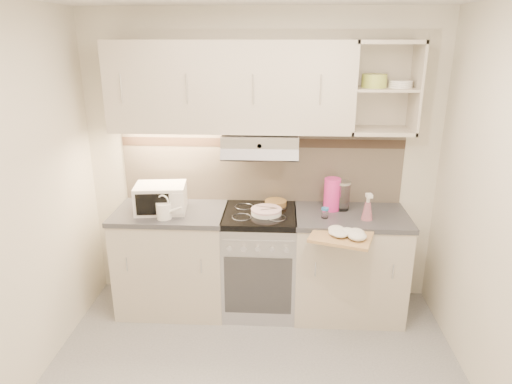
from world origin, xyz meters
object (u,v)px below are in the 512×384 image
Objects in this scene: glass_jar at (342,195)px; spray_bottle at (367,209)px; plate_stack at (266,211)px; microwave at (161,198)px; pink_pitcher at (332,194)px; cutting_board at (342,235)px; watering_can at (165,210)px; electric_range at (260,261)px.

glass_jar reaches higher than spray_bottle.
plate_stack is 0.65m from glass_jar.
pink_pitcher reaches higher than microwave.
cutting_board is at bearing -137.77° from spray_bottle.
pink_pitcher is (1.34, 0.27, 0.06)m from watering_can.
spray_bottle is at bearing -5.02° from plate_stack.
plate_stack is at bearing 172.43° from pink_pitcher.
pink_pitcher is at bearing 112.34° from cutting_board.
electric_range is 2.06× the size of microwave.
pink_pitcher is at bearing 31.10° from watering_can.
glass_jar is at bearing 12.80° from plate_stack.
pink_pitcher is at bearing 13.40° from plate_stack.
electric_range is 0.48m from plate_stack.
spray_bottle is at bearing 22.26° from watering_can.
cutting_board is (-0.05, -0.47, -0.15)m from glass_jar.
glass_jar is (1.50, 0.12, 0.01)m from microwave.
glass_jar is at bearing -11.98° from pink_pitcher.
spray_bottle is (1.67, -0.09, -0.02)m from microwave.
cutting_board is (0.58, -0.32, -0.05)m from plate_stack.
pink_pitcher reaches higher than electric_range.
plate_stack is (0.05, -0.04, 0.47)m from electric_range.
pink_pitcher is 0.48m from cutting_board.
spray_bottle is at bearing -7.23° from electric_range.
watering_can is at bearing 170.44° from pink_pitcher.
plate_stack is 0.57× the size of cutting_board.
pink_pitcher is (0.54, 0.13, 0.11)m from plate_stack.
plate_stack is at bearing 29.74° from watering_can.
microwave is 1.86× the size of spray_bottle.
microwave is at bearing 133.36° from watering_can.
electric_range is 0.99m from microwave.
plate_stack is 1.02× the size of glass_jar.
pink_pitcher is at bearing -171.01° from glass_jar.
watering_can is 1.37m from pink_pitcher.
microwave is 1.41m from pink_pitcher.
plate_stack is at bearing -34.91° from electric_range.
plate_stack is at bearing -167.20° from glass_jar.
microwave is 1.77× the size of glass_jar.
cutting_board is (0.63, -0.36, 0.42)m from electric_range.
pink_pitcher is at bearing 135.87° from spray_bottle.
cutting_board is (1.44, -0.34, -0.14)m from microwave.
microwave is at bearing 170.47° from spray_bottle.
glass_jar reaches higher than electric_range.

